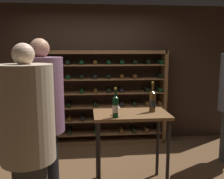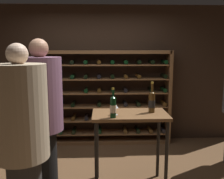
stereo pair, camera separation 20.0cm
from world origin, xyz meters
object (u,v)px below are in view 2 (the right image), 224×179
wine_rack (106,98)px  person_guest_plum_blouse (42,111)px  wine_glass_stemmed_right (115,106)px  wine_bottle_green_slim (113,107)px  person_bystander_red_print (22,135)px  wine_bottle_amber_reserve (152,102)px  tasting_table (130,124)px

wine_rack → person_guest_plum_blouse: 1.90m
wine_glass_stemmed_right → wine_bottle_green_slim: bearing=-104.0°
person_guest_plum_blouse → person_bystander_red_print: bearing=-107.2°
wine_bottle_green_slim → wine_bottle_amber_reserve: bearing=24.3°
tasting_table → wine_bottle_green_slim: (-0.23, -0.20, 0.28)m
wine_bottle_amber_reserve → person_guest_plum_blouse: bearing=-174.4°
wine_bottle_amber_reserve → wine_glass_stemmed_right: (-0.48, -0.11, -0.03)m
person_guest_plum_blouse → wine_bottle_green_slim: bearing=-23.3°
person_guest_plum_blouse → wine_bottle_amber_reserve: size_ratio=4.84×
tasting_table → wine_glass_stemmed_right: size_ratio=6.83×
wine_bottle_amber_reserve → wine_glass_stemmed_right: size_ratio=2.73×
wine_bottle_amber_reserve → wine_rack: bearing=109.7°
wine_rack → person_guest_plum_blouse: bearing=-115.8°
person_bystander_red_print → person_guest_plum_blouse: bearing=-22.6°
person_bystander_red_print → wine_glass_stemmed_right: size_ratio=12.76×
wine_bottle_green_slim → wine_bottle_amber_reserve: size_ratio=0.91×
person_bystander_red_print → wine_bottle_green_slim: bearing=-75.3°
person_guest_plum_blouse → wine_glass_stemmed_right: size_ratio=13.24×
person_guest_plum_blouse → wine_glass_stemmed_right: bearing=-15.5°
tasting_table → person_bystander_red_print: (-1.10, -0.86, 0.18)m
wine_bottle_amber_reserve → wine_glass_stemmed_right: wine_bottle_amber_reserve is taller
wine_bottle_green_slim → wine_glass_stemmed_right: (0.03, 0.12, -0.02)m
wine_rack → person_bystander_red_print: person_bystander_red_print is taller
tasting_table → wine_glass_stemmed_right: bearing=-158.4°
wine_rack → wine_bottle_green_slim: bearing=-88.4°
wine_rack → tasting_table: size_ratio=2.48×
person_bystander_red_print → wine_rack: bearing=-41.0°
tasting_table → person_bystander_red_print: 1.41m
wine_glass_stemmed_right → person_guest_plum_blouse: bearing=-178.4°
person_guest_plum_blouse → wine_bottle_green_slim: person_guest_plum_blouse is taller
wine_rack → wine_glass_stemmed_right: (0.08, -1.68, 0.22)m
person_guest_plum_blouse → wine_bottle_green_slim: size_ratio=5.33×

